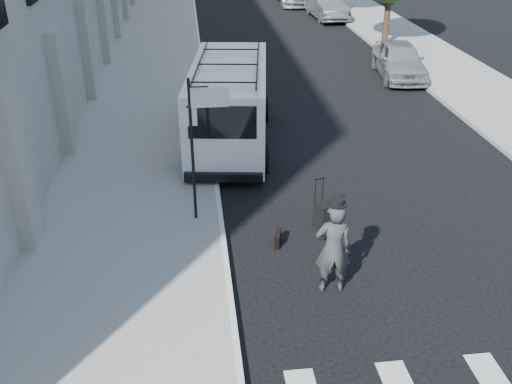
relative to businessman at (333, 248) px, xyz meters
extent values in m
plane|color=black|center=(-0.07, -0.23, -1.00)|extent=(120.00, 120.00, 0.00)
cube|color=gray|center=(-4.32, 15.77, -0.92)|extent=(4.50, 48.00, 0.15)
cube|color=gray|center=(8.93, 19.77, -0.92)|extent=(4.00, 56.00, 0.15)
cylinder|color=black|center=(-2.67, 2.97, 0.90)|extent=(0.07, 0.07, 3.50)
cube|color=white|center=(-2.67, 2.99, 1.75)|extent=(0.30, 0.03, 0.42)
cube|color=white|center=(-2.22, 2.97, 2.20)|extent=(0.85, 0.06, 0.45)
cylinder|color=black|center=(7.53, 19.77, 0.40)|extent=(0.32, 0.32, 2.80)
imported|color=#333335|center=(0.00, 0.00, 0.00)|extent=(0.75, 0.52, 1.99)
cube|color=black|center=(-0.82, 1.77, -0.83)|extent=(0.24, 0.46, 0.34)
cube|color=black|center=(0.36, 2.41, -0.68)|extent=(0.43, 0.52, 0.64)
cylinder|color=black|center=(0.18, 2.56, -0.08)|extent=(0.02, 0.02, 0.61)
cylinder|color=black|center=(0.39, 2.64, -0.08)|extent=(0.02, 0.02, 0.61)
cube|color=black|center=(0.29, 2.60, 0.22)|extent=(0.24, 0.12, 0.03)
cube|color=white|center=(-1.46, 7.77, 0.38)|extent=(3.04, 6.32, 2.36)
cube|color=white|center=(-1.02, 11.06, -0.15)|extent=(2.25, 1.29, 1.24)
cube|color=black|center=(-1.86, 4.78, 0.92)|extent=(1.80, 0.33, 0.90)
cylinder|color=black|center=(-2.24, 10.03, -0.57)|extent=(0.43, 0.89, 0.86)
cylinder|color=black|center=(-0.12, 9.75, -0.57)|extent=(0.43, 0.89, 0.86)
cylinder|color=black|center=(-2.79, 5.90, -0.57)|extent=(0.43, 0.89, 0.86)
cylinder|color=black|center=(-0.67, 5.62, -0.57)|extent=(0.43, 0.89, 0.86)
imported|color=#95979C|center=(6.40, 14.39, -0.23)|extent=(2.29, 4.65, 1.53)
imported|color=#54575B|center=(6.19, 27.41, -0.18)|extent=(1.98, 5.02, 1.62)
camera|label=1|loc=(-2.61, -9.17, 6.24)|focal=40.00mm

